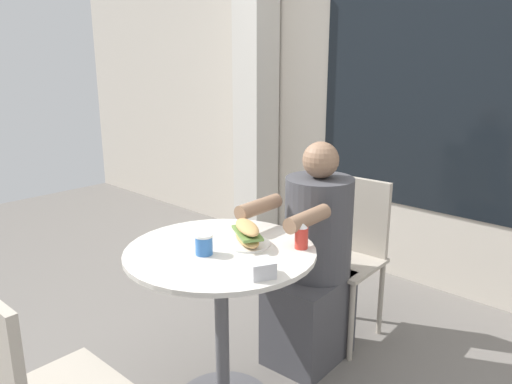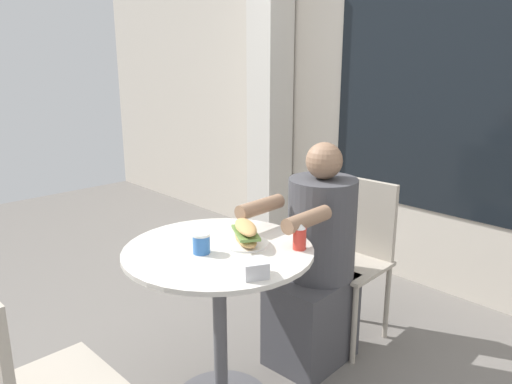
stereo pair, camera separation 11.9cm
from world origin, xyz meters
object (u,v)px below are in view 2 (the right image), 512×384
at_px(seated_diner, 316,270).
at_px(sandwich_on_plate, 246,234).
at_px(diner_chair, 357,245).
at_px(cafe_table, 219,291).
at_px(drink_cup, 201,243).
at_px(condiment_bottle, 300,236).
at_px(empty_chair_across, 23,380).

relative_size(seated_diner, sandwich_on_plate, 4.96).
bearing_deg(seated_diner, diner_chair, -92.34).
height_order(cafe_table, drink_cup, drink_cup).
height_order(diner_chair, condiment_bottle, diner_chair).
xyz_separation_m(empty_chair_across, sandwich_on_plate, (0.04, 0.92, 0.27)).
bearing_deg(condiment_bottle, drink_cup, -127.33).
distance_m(cafe_table, sandwich_on_plate, 0.27).
height_order(empty_chair_across, sandwich_on_plate, empty_chair_across).
relative_size(empty_chair_across, drink_cup, 10.31).
relative_size(seated_diner, drink_cup, 13.27).
bearing_deg(diner_chair, empty_chair_across, 84.94).
height_order(cafe_table, empty_chair_across, empty_chair_across).
distance_m(cafe_table, drink_cup, 0.25).
relative_size(seated_diner, empty_chair_across, 1.29).
height_order(cafe_table, sandwich_on_plate, sandwich_on_plate).
height_order(empty_chair_across, condiment_bottle, empty_chair_across).
distance_m(diner_chair, empty_chair_across, 1.73).
bearing_deg(condiment_bottle, empty_chair_across, -102.58).
bearing_deg(diner_chair, cafe_table, 83.64).
xyz_separation_m(seated_diner, empty_chair_across, (-0.05, -1.38, 0.04)).
height_order(seated_diner, condiment_bottle, seated_diner).
bearing_deg(seated_diner, sandwich_on_plate, 85.62).
relative_size(cafe_table, sandwich_on_plate, 3.48).
distance_m(empty_chair_across, sandwich_on_plate, 0.96).
xyz_separation_m(diner_chair, condiment_bottle, (0.19, -0.69, 0.28)).
distance_m(seated_diner, sandwich_on_plate, 0.55).
relative_size(diner_chair, empty_chair_across, 1.00).
xyz_separation_m(seated_diner, sandwich_on_plate, (-0.01, -0.46, 0.30)).
bearing_deg(drink_cup, diner_chair, 87.13).
bearing_deg(sandwich_on_plate, drink_cup, -105.42).
relative_size(empty_chair_across, sandwich_on_plate, 3.85).
bearing_deg(condiment_bottle, cafe_table, -134.77).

